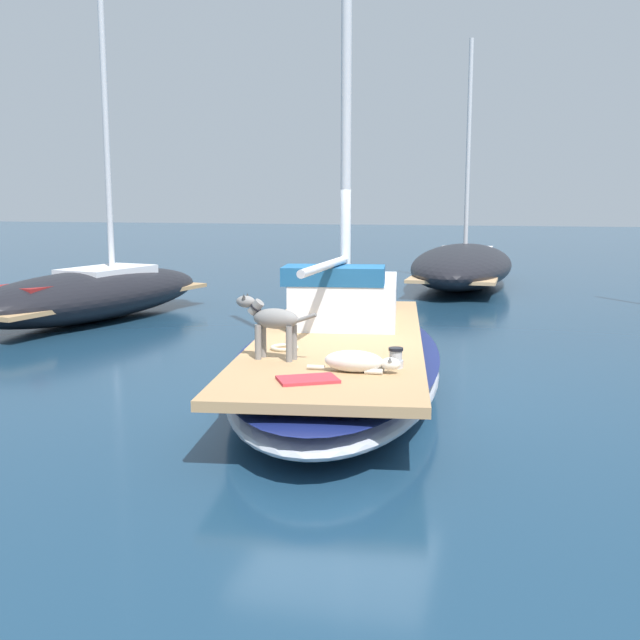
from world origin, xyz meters
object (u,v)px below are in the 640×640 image
at_px(coiled_rope, 284,348).
at_px(moored_boat_far_astern, 462,265).
at_px(dog_grey, 272,321).
at_px(moored_boat_port_side, 91,293).
at_px(sailboat_main, 340,360).
at_px(dog_white, 357,362).
at_px(deck_towel, 308,379).
at_px(deck_winch, 396,358).

height_order(coiled_rope, moored_boat_far_astern, moored_boat_far_astern).
distance_m(dog_grey, moored_boat_port_side, 7.92).
height_order(sailboat_main, coiled_rope, coiled_rope).
relative_size(sailboat_main, coiled_rope, 23.25).
relative_size(moored_boat_port_side, moored_boat_far_astern, 0.99).
relative_size(dog_white, deck_towel, 1.70).
xyz_separation_m(sailboat_main, moored_boat_port_side, (-5.98, 3.96, 0.21)).
relative_size(deck_winch, deck_towel, 0.38).
xyz_separation_m(deck_towel, moored_boat_port_side, (-6.25, 6.43, -0.13)).
distance_m(dog_white, deck_winch, 0.45).
xyz_separation_m(sailboat_main, moored_boat_far_astern, (0.67, 11.80, 0.25)).
xyz_separation_m(sailboat_main, coiled_rope, (-0.41, -1.07, 0.35)).
xyz_separation_m(dog_grey, moored_boat_port_side, (-5.60, 5.57, -0.54)).
distance_m(dog_white, deck_towel, 0.63).
relative_size(deck_towel, moored_boat_port_side, 0.07).
xyz_separation_m(dog_white, coiled_rope, (-1.05, 0.92, -0.08)).
xyz_separation_m(dog_white, moored_boat_far_astern, (0.03, 13.78, -0.18)).
bearing_deg(dog_grey, moored_boat_far_astern, 85.52).
distance_m(dog_grey, deck_winch, 1.40).
xyz_separation_m(sailboat_main, dog_grey, (-0.38, -1.60, 0.75)).
height_order(sailboat_main, moored_boat_port_side, moored_boat_port_side).
relative_size(sailboat_main, moored_boat_port_side, 0.99).
xyz_separation_m(dog_grey, moored_boat_far_astern, (1.05, 13.40, -0.50)).
distance_m(coiled_rope, moored_boat_far_astern, 12.91).
bearing_deg(dog_white, sailboat_main, 108.06).
bearing_deg(moored_boat_far_astern, moored_boat_port_side, -130.33).
distance_m(deck_winch, moored_boat_far_astern, 13.49).
xyz_separation_m(sailboat_main, dog_white, (0.65, -1.98, 0.43)).
bearing_deg(deck_winch, moored_boat_port_side, 140.94).
relative_size(coiled_rope, deck_towel, 0.58).
bearing_deg(moored_boat_port_side, dog_grey, -44.81).
relative_size(dog_grey, deck_winch, 4.47).
height_order(dog_grey, deck_towel, dog_grey).
distance_m(deck_towel, moored_boat_port_side, 8.97).
distance_m(dog_grey, coiled_rope, 0.67).
height_order(dog_white, deck_towel, dog_white).
bearing_deg(dog_grey, moored_boat_port_side, 135.19).
bearing_deg(sailboat_main, moored_boat_far_astern, 86.73).
relative_size(dog_grey, dog_white, 0.99).
xyz_separation_m(sailboat_main, deck_winch, (0.99, -1.69, 0.42)).
distance_m(deck_winch, deck_towel, 1.06).
bearing_deg(moored_boat_far_astern, coiled_rope, -94.80).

